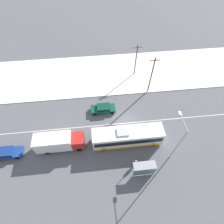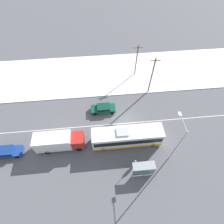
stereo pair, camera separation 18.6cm
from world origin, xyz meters
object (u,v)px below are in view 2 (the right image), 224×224
Objects in this scene: city_bus at (127,137)px; parked_car_near_truck at (6,152)px; pedestrian_at_stop at (135,163)px; bus_shelter at (144,169)px; box_truck at (58,141)px; utility_pole_snowlot at (136,60)px; streetlamp at (178,139)px; utility_pole_roadside at (152,76)px; sedan_car at (103,108)px.

city_bus reaches higher than parked_car_near_truck.
pedestrian_at_stop is 0.58× the size of bus_shelter.
box_truck is 1.05× the size of utility_pole_snowlot.
pedestrian_at_stop is at bearing 127.70° from bus_shelter.
streetlamp is at bearing -10.35° from box_truck.
city_bus reaches higher than box_truck.
streetlamp is 1.19× the size of utility_pole_snowlot.
city_bus is 12.39m from utility_pole_roadside.
pedestrian_at_stop is 0.23× the size of utility_pole_roadside.
sedan_car is 10.66m from utility_pole_roadside.
pedestrian_at_stop is at bearing -109.95° from utility_pole_roadside.
city_bus is 7.51m from sedan_car.
bus_shelter is 0.39× the size of utility_pole_roadside.
utility_pole_roadside is (24.71, 10.88, 3.50)m from parked_car_near_truck.
utility_pole_roadside reaches higher than box_truck.
streetlamp reaches higher than box_truck.
utility_pole_snowlot is at bearing 35.34° from parked_car_near_truck.
utility_pole_snowlot is (3.50, 19.96, 2.60)m from pedestrian_at_stop.
city_bus is 10.68m from box_truck.
parked_car_near_truck is 0.56× the size of utility_pole_roadside.
utility_pole_roadside is at bearing -71.49° from utility_pole_snowlot.
sedan_car is (7.31, 6.44, -0.98)m from box_truck.
utility_pole_snowlot is (22.91, 16.25, 2.97)m from parked_car_near_truck.
city_bus is 16.61m from utility_pole_snowlot.
bus_shelter is at bearing -24.07° from box_truck.
streetlamp reaches higher than parked_car_near_truck.
utility_pole_roadside is (5.30, 14.59, 3.13)m from pedestrian_at_stop.
bus_shelter is at bearing -73.20° from city_bus.
utility_pole_snowlot is at bearing 83.25° from bus_shelter.
sedan_car is at bearing -128.75° from utility_pole_snowlot.
bus_shelter is at bearing -96.75° from utility_pole_snowlot.
utility_pole_snowlot reaches higher than sedan_car.
bus_shelter is 21.48m from utility_pole_snowlot.
bus_shelter is at bearing -13.72° from parked_car_near_truck.
bus_shelter reaches higher than sedan_car.
bus_shelter is (0.98, -1.27, 0.56)m from pedestrian_at_stop.
utility_pole_roadside is 5.69m from utility_pole_snowlot.
parked_car_near_truck is 28.25m from utility_pole_snowlot.
box_truck is 8.20m from parked_car_near_truck.
streetlamp is 18.99m from utility_pole_snowlot.
box_truck is 0.92× the size of utility_pole_roadside.
parked_car_near_truck is 21.02m from bus_shelter.
parked_car_near_truck is (-15.44, -6.94, 0.00)m from sedan_car.
sedan_car is (-3.37, 6.65, -0.93)m from city_bus.
bus_shelter is at bearing -152.08° from streetlamp.
pedestrian_at_stop is (19.42, -3.71, 0.37)m from parked_car_near_truck.
sedan_car is at bearing 112.59° from bus_shelter.
bus_shelter reaches higher than pedestrian_at_stop.
parked_car_near_truck is at bearing -156.25° from utility_pole_roadside.
utility_pole_roadside is at bearing 70.05° from pedestrian_at_stop.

